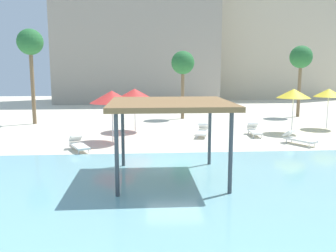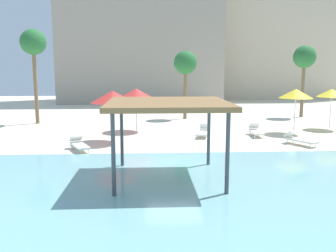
% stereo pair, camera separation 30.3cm
% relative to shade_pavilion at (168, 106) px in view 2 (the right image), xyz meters
% --- Properties ---
extents(ground_plane, '(80.00, 80.00, 0.00)m').
position_rel_shade_pavilion_xyz_m(ground_plane, '(0.36, 2.57, -2.78)').
color(ground_plane, beige).
extents(lagoon_water, '(44.00, 13.50, 0.04)m').
position_rel_shade_pavilion_xyz_m(lagoon_water, '(0.36, -2.68, -2.76)').
color(lagoon_water, '#7AB7C1').
rests_on(lagoon_water, ground).
extents(shade_pavilion, '(4.40, 4.40, 2.96)m').
position_rel_shade_pavilion_xyz_m(shade_pavilion, '(0.00, 0.00, 0.00)').
color(shade_pavilion, '#42474C').
rests_on(shade_pavilion, ground).
extents(beach_umbrella_red_0, '(2.48, 2.48, 2.92)m').
position_rel_shade_pavilion_xyz_m(beach_umbrella_red_0, '(-2.71, 7.11, -0.20)').
color(beach_umbrella_red_0, silver).
rests_on(beach_umbrella_red_0, ground).
extents(beach_umbrella_red_2, '(2.36, 2.36, 2.84)m').
position_rel_shade_pavilion_xyz_m(beach_umbrella_red_2, '(-1.51, 10.63, -0.26)').
color(beach_umbrella_red_2, silver).
rests_on(beach_umbrella_red_2, ground).
extents(beach_umbrella_yellow_3, '(2.14, 2.14, 2.87)m').
position_rel_shade_pavilion_xyz_m(beach_umbrella_yellow_3, '(8.65, 9.25, -0.21)').
color(beach_umbrella_yellow_3, silver).
rests_on(beach_umbrella_yellow_3, ground).
extents(beach_umbrella_yellow_4, '(2.00, 2.00, 2.78)m').
position_rel_shade_pavilion_xyz_m(beach_umbrella_yellow_4, '(11.75, 10.70, -0.28)').
color(beach_umbrella_yellow_4, silver).
rests_on(beach_umbrella_yellow_4, ground).
extents(lounge_chair_0, '(1.08, 1.99, 0.74)m').
position_rel_shade_pavilion_xyz_m(lounge_chair_0, '(2.67, 8.50, -2.45)').
color(lounge_chair_0, white).
rests_on(lounge_chair_0, ground).
extents(lounge_chair_1, '(1.34, 1.97, 0.74)m').
position_rel_shade_pavilion_xyz_m(lounge_chair_1, '(-4.29, 5.09, -2.45)').
color(lounge_chair_1, white).
rests_on(lounge_chair_1, ground).
extents(lounge_chair_5, '(1.48, 1.94, 0.74)m').
position_rel_shade_pavilion_xyz_m(lounge_chair_5, '(7.52, 5.79, -2.45)').
color(lounge_chair_5, white).
rests_on(lounge_chair_5, ground).
extents(lounge_chair_6, '(0.76, 1.94, 0.74)m').
position_rel_shade_pavilion_xyz_m(lounge_chair_6, '(5.95, 8.56, -2.45)').
color(lounge_chair_6, white).
rests_on(lounge_chair_6, ground).
extents(palm_tree_0, '(1.90, 1.90, 6.07)m').
position_rel_shade_pavilion_xyz_m(palm_tree_0, '(12.45, 17.00, 2.20)').
color(palm_tree_0, brown).
rests_on(palm_tree_0, ground).
extents(palm_tree_1, '(1.90, 1.90, 5.57)m').
position_rel_shade_pavilion_xyz_m(palm_tree_1, '(2.32, 16.51, 1.73)').
color(palm_tree_1, brown).
rests_on(palm_tree_1, ground).
extents(palm_tree_2, '(1.90, 1.90, 7.02)m').
position_rel_shade_pavilion_xyz_m(palm_tree_2, '(-9.18, 14.48, 3.10)').
color(palm_tree_2, brown).
rests_on(palm_tree_2, ground).
extents(hotel_block_0, '(19.49, 9.10, 17.30)m').
position_rel_shade_pavilion_xyz_m(hotel_block_0, '(-1.61, 33.20, 5.87)').
color(hotel_block_0, '#9E9384').
rests_on(hotel_block_0, ground).
extents(hotel_block_1, '(21.24, 9.33, 18.59)m').
position_rel_shade_pavilion_xyz_m(hotel_block_1, '(16.57, 38.48, 6.52)').
color(hotel_block_1, beige).
rests_on(hotel_block_1, ground).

